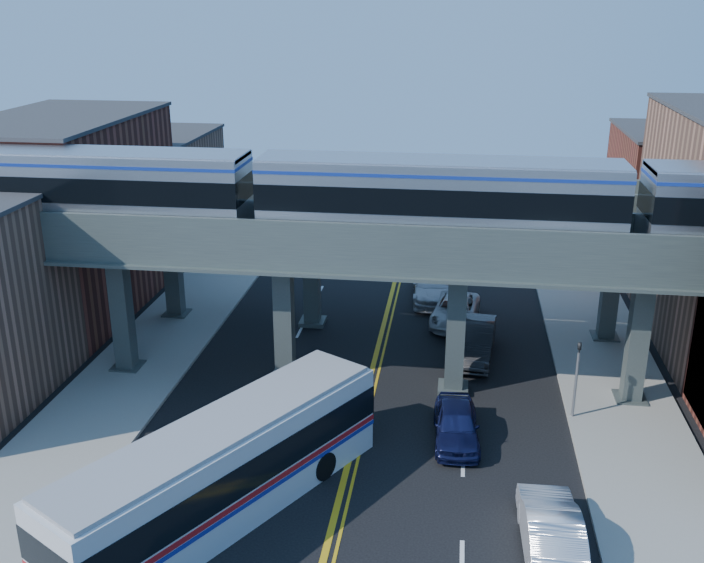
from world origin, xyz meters
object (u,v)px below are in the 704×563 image
(transit_train, at_px, (439,196))
(transit_bus, at_px, (223,469))
(car_lane_a, at_px, (456,424))
(car_parked_curb, at_px, (551,530))
(stop_sign, at_px, (362,403))
(traffic_signal, at_px, (577,372))
(car_lane_c, at_px, (455,311))
(car_lane_b, at_px, (474,340))
(car_lane_d, at_px, (433,285))

(transit_train, relative_size, transit_bus, 3.67)
(transit_train, xyz_separation_m, transit_bus, (-6.86, -10.49, -7.52))
(transit_bus, height_order, car_lane_a, transit_bus)
(car_parked_curb, bearing_deg, stop_sign, -42.49)
(stop_sign, bearing_deg, traffic_signal, 18.63)
(car_lane_c, bearing_deg, transit_train, -90.09)
(car_parked_curb, bearing_deg, transit_train, -70.32)
(transit_train, xyz_separation_m, traffic_signal, (6.22, -2.00, -7.01))
(transit_train, height_order, traffic_signal, transit_train)
(transit_train, relative_size, traffic_signal, 11.79)
(car_lane_b, height_order, car_lane_d, car_lane_b)
(transit_bus, distance_m, car_lane_d, 23.30)
(car_lane_c, xyz_separation_m, car_lane_d, (-1.42, 3.64, 0.13))
(stop_sign, relative_size, car_lane_b, 0.47)
(stop_sign, height_order, transit_bus, transit_bus)
(car_lane_d, bearing_deg, stop_sign, -100.72)
(transit_bus, relative_size, car_lane_c, 2.53)
(stop_sign, height_order, car_lane_c, stop_sign)
(car_lane_a, distance_m, car_lane_b, 8.34)
(car_lane_b, distance_m, car_parked_curb, 15.09)
(stop_sign, height_order, car_parked_curb, stop_sign)
(stop_sign, distance_m, traffic_signal, 9.41)
(transit_bus, relative_size, car_lane_a, 2.91)
(car_lane_d, bearing_deg, car_lane_b, -76.43)
(car_lane_b, relative_size, car_parked_curb, 1.07)
(stop_sign, relative_size, traffic_signal, 0.64)
(car_lane_a, bearing_deg, car_lane_d, 92.39)
(transit_train, relative_size, car_lane_c, 9.29)
(traffic_signal, bearing_deg, stop_sign, -161.37)
(traffic_signal, distance_m, car_parked_curb, 9.34)
(traffic_signal, xyz_separation_m, transit_bus, (-13.08, -8.49, -0.51))
(car_lane_d, bearing_deg, car_lane_c, -71.88)
(transit_train, height_order, transit_bus, transit_train)
(transit_train, distance_m, car_parked_curb, 14.58)
(stop_sign, distance_m, car_parked_curb, 9.33)
(traffic_signal, distance_m, transit_bus, 15.60)
(transit_train, distance_m, car_lane_b, 9.45)
(car_lane_a, bearing_deg, car_lane_b, 81.33)
(stop_sign, distance_m, car_lane_b, 10.04)
(traffic_signal, xyz_separation_m, car_lane_b, (-4.25, 5.85, -1.39))
(transit_train, relative_size, car_lane_a, 10.68)
(traffic_signal, bearing_deg, car_lane_a, -153.95)
(car_lane_b, height_order, car_lane_c, car_lane_b)
(transit_bus, height_order, car_lane_d, transit_bus)
(transit_train, distance_m, stop_sign, 9.45)
(transit_train, relative_size, car_lane_d, 8.26)
(car_lane_c, relative_size, car_lane_d, 0.89)
(transit_train, bearing_deg, car_lane_d, 92.16)
(stop_sign, height_order, car_lane_a, stop_sign)
(car_lane_a, height_order, car_lane_b, car_lane_b)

